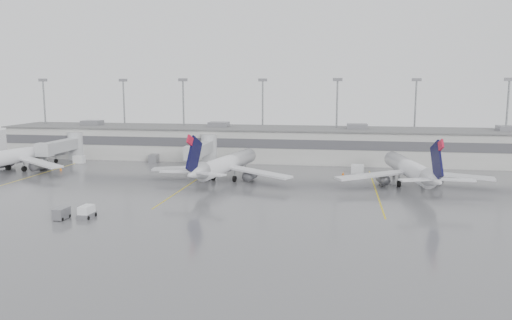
% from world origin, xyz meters
% --- Properties ---
extents(ground, '(260.00, 260.00, 0.00)m').
position_xyz_m(ground, '(0.00, 0.00, 0.00)').
color(ground, '#565658').
rests_on(ground, ground).
extents(terminal, '(152.00, 17.00, 9.45)m').
position_xyz_m(terminal, '(-0.01, 57.98, 4.17)').
color(terminal, '#A4A49F').
rests_on(terminal, ground).
extents(light_masts, '(142.40, 8.00, 20.60)m').
position_xyz_m(light_masts, '(0.00, 63.75, 12.03)').
color(light_masts, gray).
rests_on(light_masts, ground).
extents(jet_bridge_left, '(4.00, 17.20, 7.00)m').
position_xyz_m(jet_bridge_left, '(-55.50, 45.72, 3.87)').
color(jet_bridge_left, '#A5A8AB').
rests_on(jet_bridge_left, ground).
extents(jet_bridge_right, '(4.00, 17.20, 7.00)m').
position_xyz_m(jet_bridge_right, '(-20.50, 45.72, 3.87)').
color(jet_bridge_right, '#A5A8AB').
rests_on(jet_bridge_right, ground).
extents(stand_markings, '(105.25, 40.00, 0.01)m').
position_xyz_m(stand_markings, '(-0.00, 24.00, 0.01)').
color(stand_markings, gold).
rests_on(stand_markings, ground).
extents(jet_far_left, '(29.35, 33.23, 10.86)m').
position_xyz_m(jet_far_left, '(-59.82, 32.40, 3.38)').
color(jet_far_left, silver).
rests_on(jet_far_left, ground).
extents(jet_mid_left, '(28.99, 32.78, 10.69)m').
position_xyz_m(jet_mid_left, '(-11.59, 28.49, 3.32)').
color(jet_mid_left, silver).
rests_on(jet_mid_left, ground).
extents(jet_mid_right, '(28.99, 32.73, 10.64)m').
position_xyz_m(jet_mid_right, '(24.12, 28.76, 3.31)').
color(jet_mid_right, silver).
rests_on(jet_mid_right, ground).
extents(baggage_tug, '(1.91, 2.86, 1.81)m').
position_xyz_m(baggage_tug, '(-24.88, -2.34, 0.70)').
color(baggage_tug, white).
rests_on(baggage_tug, ground).
extents(baggage_cart, '(1.55, 2.62, 1.65)m').
position_xyz_m(baggage_cart, '(-28.08, -3.54, 0.86)').
color(baggage_cart, slate).
rests_on(baggage_cart, ground).
extents(gse_uld_a, '(2.61, 1.79, 1.81)m').
position_xyz_m(gse_uld_a, '(-51.84, 44.54, 0.91)').
color(gse_uld_a, white).
rests_on(gse_uld_a, ground).
extents(gse_uld_b, '(3.02, 2.36, 1.90)m').
position_xyz_m(gse_uld_b, '(-16.94, 40.59, 0.95)').
color(gse_uld_b, white).
rests_on(gse_uld_b, ground).
extents(gse_uld_c, '(2.81, 2.03, 1.87)m').
position_xyz_m(gse_uld_c, '(14.82, 41.29, 0.93)').
color(gse_uld_c, white).
rests_on(gse_uld_c, ground).
extents(gse_loader, '(2.35, 3.41, 2.00)m').
position_xyz_m(gse_loader, '(-34.14, 48.44, 1.00)').
color(gse_loader, slate).
rests_on(gse_loader, ground).
extents(cone_a, '(0.50, 0.50, 0.80)m').
position_xyz_m(cone_a, '(-50.45, 33.95, 0.40)').
color(cone_a, '#F16605').
rests_on(cone_a, ground).
extents(cone_b, '(0.41, 0.41, 0.66)m').
position_xyz_m(cone_b, '(-16.25, 38.06, 0.33)').
color(cone_b, '#F16605').
rests_on(cone_b, ground).
extents(cone_c, '(0.48, 0.48, 0.76)m').
position_xyz_m(cone_c, '(11.72, 38.45, 0.38)').
color(cone_c, '#F16605').
rests_on(cone_c, ground).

